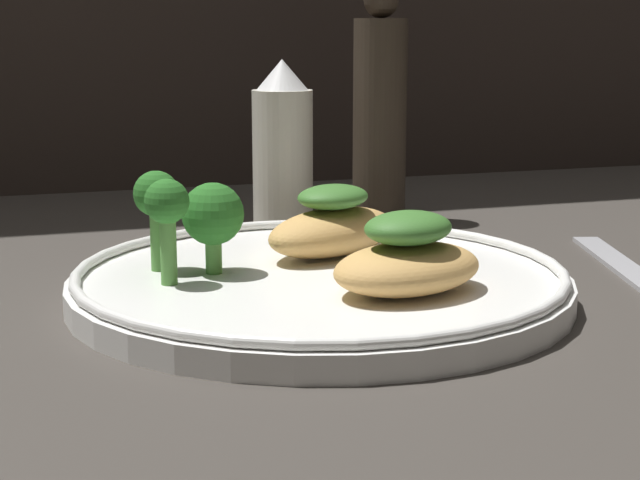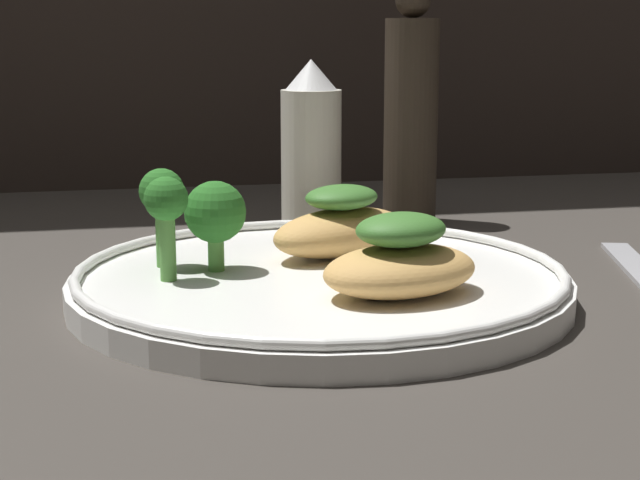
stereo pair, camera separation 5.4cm
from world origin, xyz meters
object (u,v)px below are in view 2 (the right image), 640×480
(pepper_grinder, at_px, (411,114))
(sauce_bottle, at_px, (311,147))
(plate, at_px, (320,282))
(broccoli_bunch, at_px, (192,208))

(pepper_grinder, bearing_deg, sauce_bottle, 180.00)
(plate, bearing_deg, broccoli_bunch, 161.66)
(broccoli_bunch, relative_size, sauce_bottle, 0.46)
(plate, relative_size, broccoli_bunch, 4.74)
(sauce_bottle, relative_size, pepper_grinder, 0.69)
(broccoli_bunch, bearing_deg, plate, -18.34)
(broccoli_bunch, xyz_separation_m, pepper_grinder, (0.19, 0.19, 0.03))
(broccoli_bunch, height_order, pepper_grinder, pepper_grinder)
(broccoli_bunch, distance_m, sauce_bottle, 0.22)
(sauce_bottle, height_order, pepper_grinder, pepper_grinder)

